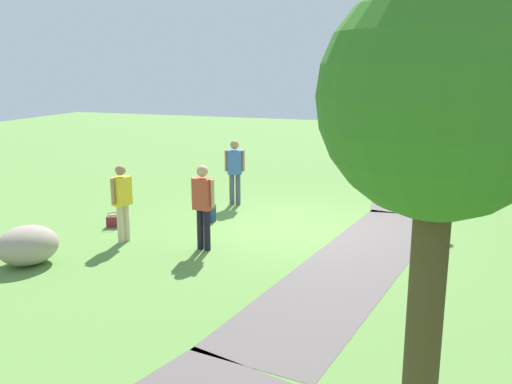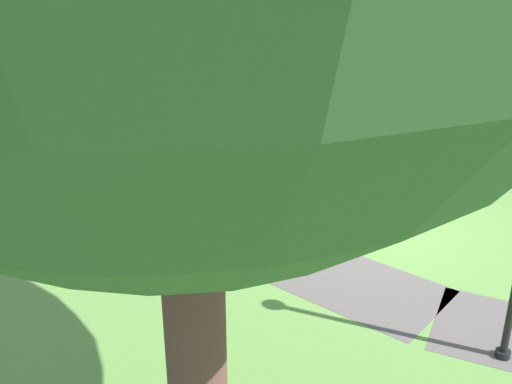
% 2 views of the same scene
% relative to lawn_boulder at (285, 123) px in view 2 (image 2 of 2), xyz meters
% --- Properties ---
extents(ground_plane, '(48.00, 48.00, 0.00)m').
position_rel_lawn_boulder_xyz_m(ground_plane, '(-3.89, 3.93, -0.36)').
color(ground_plane, '#5F8C40').
extents(footpath_segment_mid, '(8.17, 2.90, 0.01)m').
position_rel_lawn_boulder_xyz_m(footpath_segment_mid, '(-1.99, 5.63, -0.36)').
color(footpath_segment_mid, '#5D5352').
rests_on(footpath_segment_mid, ground).
extents(footpath_segment_far, '(8.17, 3.80, 0.01)m').
position_rel_lawn_boulder_xyz_m(footpath_segment_far, '(5.83, 3.97, -0.36)').
color(footpath_segment_far, '#5D5352').
rests_on(footpath_segment_far, ground).
extents(lawn_boulder, '(1.41, 1.35, 0.73)m').
position_rel_lawn_boulder_xyz_m(lawn_boulder, '(0.00, 0.00, 0.00)').
color(lawn_boulder, '#A69785').
rests_on(lawn_boulder, ground).
extents(woman_with_handbag, '(0.50, 0.33, 1.61)m').
position_rel_lawn_boulder_xyz_m(woman_with_handbag, '(-1.76, 0.89, 0.56)').
color(woman_with_handbag, beige).
rests_on(woman_with_handbag, ground).
extents(man_near_boulder, '(0.34, 0.50, 1.69)m').
position_rel_lawn_boulder_xyz_m(man_near_boulder, '(-5.41, 1.91, 0.61)').
color(man_near_boulder, '#4A4E61').
rests_on(man_near_boulder, ground).
extents(passerby_on_path, '(0.29, 0.52, 1.70)m').
position_rel_lawn_boulder_xyz_m(passerby_on_path, '(-1.84, 2.68, 0.62)').
color(passerby_on_path, black).
rests_on(passerby_on_path, ground).
extents(handbag_on_grass, '(0.35, 0.35, 0.31)m').
position_rel_lawn_boulder_xyz_m(handbag_on_grass, '(-2.57, 0.10, -0.22)').
color(handbag_on_grass, maroon).
rests_on(handbag_on_grass, ground).
extents(backpack_by_boulder, '(0.34, 0.34, 0.40)m').
position_rel_lawn_boulder_xyz_m(backpack_by_boulder, '(1.17, -0.96, -0.17)').
color(backpack_by_boulder, maroon).
rests_on(backpack_by_boulder, ground).
extents(spare_backpack_on_lawn, '(0.30, 0.31, 0.40)m').
position_rel_lawn_boulder_xyz_m(spare_backpack_on_lawn, '(-3.72, 1.92, -0.17)').
color(spare_backpack_on_lawn, navy).
rests_on(spare_backpack_on_lawn, ground).
extents(frisbee_on_grass, '(0.27, 0.27, 0.02)m').
position_rel_lawn_boulder_xyz_m(frisbee_on_grass, '(0.20, -1.11, -0.35)').
color(frisbee_on_grass, gold).
rests_on(frisbee_on_grass, ground).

